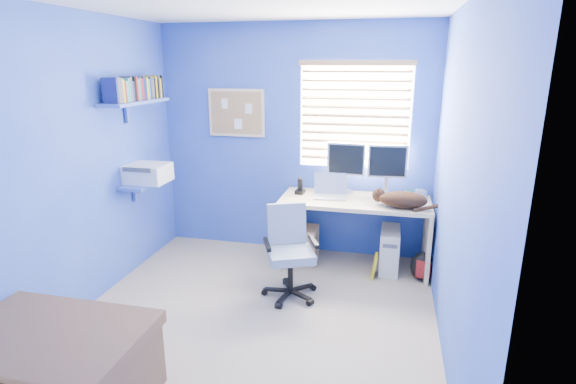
% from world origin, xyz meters
% --- Properties ---
extents(floor, '(3.00, 3.20, 0.00)m').
position_xyz_m(floor, '(0.00, 0.00, 0.00)').
color(floor, tan).
rests_on(floor, ground).
extents(wall_back, '(3.00, 0.01, 2.50)m').
position_xyz_m(wall_back, '(0.00, 1.60, 1.25)').
color(wall_back, '#4266C3').
rests_on(wall_back, ground).
extents(wall_front, '(3.00, 0.01, 2.50)m').
position_xyz_m(wall_front, '(0.00, -1.60, 1.25)').
color(wall_front, '#4266C3').
rests_on(wall_front, ground).
extents(wall_left, '(0.01, 3.20, 2.50)m').
position_xyz_m(wall_left, '(-1.50, 0.00, 1.25)').
color(wall_left, '#4266C3').
rests_on(wall_left, ground).
extents(wall_right, '(0.01, 3.20, 2.50)m').
position_xyz_m(wall_right, '(1.50, 0.00, 1.25)').
color(wall_right, '#4266C3').
rests_on(wall_right, ground).
extents(desk, '(1.51, 0.65, 0.74)m').
position_xyz_m(desk, '(0.71, 1.26, 0.37)').
color(desk, beige).
rests_on(desk, floor).
extents(laptop, '(0.36, 0.30, 0.22)m').
position_xyz_m(laptop, '(0.45, 1.26, 0.85)').
color(laptop, silver).
rests_on(laptop, desk).
extents(monitor_left, '(0.41, 0.15, 0.54)m').
position_xyz_m(monitor_left, '(0.59, 1.48, 1.01)').
color(monitor_left, silver).
rests_on(monitor_left, desk).
extents(monitor_right, '(0.41, 0.16, 0.54)m').
position_xyz_m(monitor_right, '(1.01, 1.46, 1.01)').
color(monitor_right, silver).
rests_on(monitor_right, desk).
extents(phone, '(0.10, 0.12, 0.17)m').
position_xyz_m(phone, '(0.12, 1.34, 0.82)').
color(phone, black).
rests_on(phone, desk).
extents(mug, '(0.10, 0.09, 0.10)m').
position_xyz_m(mug, '(1.26, 1.37, 0.79)').
color(mug, teal).
rests_on(mug, desk).
extents(cd_spindle, '(0.13, 0.13, 0.07)m').
position_xyz_m(cd_spindle, '(1.37, 1.50, 0.78)').
color(cd_spindle, silver).
rests_on(cd_spindle, desk).
extents(cat, '(0.50, 0.34, 0.16)m').
position_xyz_m(cat, '(1.18, 1.07, 0.82)').
color(cat, black).
rests_on(cat, desk).
extents(tower_pc, '(0.19, 0.44, 0.45)m').
position_xyz_m(tower_pc, '(1.09, 1.24, 0.23)').
color(tower_pc, beige).
rests_on(tower_pc, floor).
extents(drawer_boxes, '(0.35, 0.28, 0.41)m').
position_xyz_m(drawer_boxes, '(0.16, 1.23, 0.20)').
color(drawer_boxes, tan).
rests_on(drawer_boxes, floor).
extents(yellow_book, '(0.03, 0.17, 0.24)m').
position_xyz_m(yellow_book, '(0.95, 1.04, 0.12)').
color(yellow_book, yellow).
rests_on(yellow_book, floor).
extents(backpack, '(0.28, 0.23, 0.29)m').
position_xyz_m(backpack, '(1.42, 1.08, 0.15)').
color(backpack, black).
rests_on(backpack, floor).
extents(bed_corner, '(1.10, 0.78, 0.53)m').
position_xyz_m(bed_corner, '(-0.90, -1.23, 0.26)').
color(bed_corner, brown).
rests_on(bed_corner, floor).
extents(office_chair, '(0.64, 0.64, 0.84)m').
position_xyz_m(office_chair, '(0.20, 0.51, 0.31)').
color(office_chair, black).
rests_on(office_chair, floor).
extents(window_blinds, '(1.15, 0.05, 1.10)m').
position_xyz_m(window_blinds, '(0.65, 1.57, 1.55)').
color(window_blinds, white).
rests_on(window_blinds, ground).
extents(corkboard, '(0.64, 0.02, 0.52)m').
position_xyz_m(corkboard, '(-0.65, 1.58, 1.55)').
color(corkboard, beige).
rests_on(corkboard, ground).
extents(wall_shelves, '(0.42, 0.90, 1.05)m').
position_xyz_m(wall_shelves, '(-1.35, 0.75, 1.43)').
color(wall_shelves, '#435DB8').
rests_on(wall_shelves, ground).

